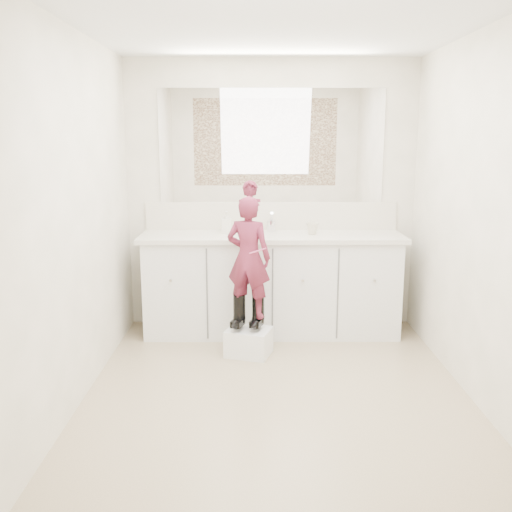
{
  "coord_description": "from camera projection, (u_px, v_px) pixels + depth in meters",
  "views": [
    {
      "loc": [
        -0.15,
        -3.67,
        1.71
      ],
      "look_at": [
        -0.14,
        0.67,
        0.81
      ],
      "focal_mm": 40.0,
      "sensor_mm": 36.0,
      "label": 1
    }
  ],
  "objects": [
    {
      "name": "toddler",
      "position": [
        249.0,
        257.0,
        4.45
      ],
      "size": [
        0.4,
        0.32,
        0.96
      ],
      "primitive_type": "imported",
      "rotation": [
        0.0,
        0.0,
        2.84
      ],
      "color": "#A6335C",
      "rests_on": "step_stool"
    },
    {
      "name": "floor",
      "position": [
        276.0,
        390.0,
        3.94
      ],
      "size": [
        3.0,
        3.0,
        0.0
      ],
      "primitive_type": "plane",
      "color": "#8E7D5D",
      "rests_on": "ground"
    },
    {
      "name": "countertop",
      "position": [
        272.0,
        237.0,
        4.95
      ],
      "size": [
        2.28,
        0.58,
        0.04
      ],
      "primitive_type": "cube",
      "color": "beige",
      "rests_on": "vanity_cabinet"
    },
    {
      "name": "dot_panel",
      "position": [
        295.0,
        155.0,
        2.15
      ],
      "size": [
        2.0,
        0.01,
        1.2
      ],
      "primitive_type": "cube",
      "color": "#472819",
      "rests_on": "wall_front"
    },
    {
      "name": "wall_back",
      "position": [
        271.0,
        195.0,
        5.17
      ],
      "size": [
        2.6,
        0.0,
        2.6
      ],
      "primitive_type": "plane",
      "rotation": [
        1.57,
        0.0,
        0.0
      ],
      "color": "beige",
      "rests_on": "floor"
    },
    {
      "name": "step_stool",
      "position": [
        249.0,
        342.0,
        4.57
      ],
      "size": [
        0.4,
        0.37,
        0.21
      ],
      "primitive_type": "cube",
      "rotation": [
        0.0,
        0.0,
        -0.3
      ],
      "color": "white",
      "rests_on": "floor"
    },
    {
      "name": "mirror",
      "position": [
        271.0,
        146.0,
        5.07
      ],
      "size": [
        2.0,
        0.02,
        1.0
      ],
      "primitive_type": "cube",
      "color": "white",
      "rests_on": "wall_back"
    },
    {
      "name": "cup",
      "position": [
        312.0,
        229.0,
        4.95
      ],
      "size": [
        0.13,
        0.13,
        0.1
      ],
      "primitive_type": "imported",
      "rotation": [
        0.0,
        0.0,
        0.25
      ],
      "color": "beige",
      "rests_on": "countertop"
    },
    {
      "name": "wall_left",
      "position": [
        78.0,
        218.0,
        3.7
      ],
      "size": [
        0.0,
        3.0,
        3.0
      ],
      "primitive_type": "plane",
      "rotation": [
        1.57,
        0.0,
        1.57
      ],
      "color": "beige",
      "rests_on": "floor"
    },
    {
      "name": "ceiling",
      "position": [
        279.0,
        22.0,
        3.46
      ],
      "size": [
        3.0,
        3.0,
        0.0
      ],
      "primitive_type": "plane",
      "rotation": [
        3.14,
        0.0,
        0.0
      ],
      "color": "white",
      "rests_on": "wall_back"
    },
    {
      "name": "boot_left",
      "position": [
        239.0,
        312.0,
        4.54
      ],
      "size": [
        0.15,
        0.21,
        0.28
      ],
      "primitive_type": null,
      "rotation": [
        0.0,
        0.0,
        -0.3
      ],
      "color": "black",
      "rests_on": "step_stool"
    },
    {
      "name": "boot_right",
      "position": [
        258.0,
        312.0,
        4.54
      ],
      "size": [
        0.15,
        0.21,
        0.28
      ],
      "primitive_type": null,
      "rotation": [
        0.0,
        0.0,
        -0.3
      ],
      "color": "black",
      "rests_on": "step_stool"
    },
    {
      "name": "wall_right",
      "position": [
        477.0,
        218.0,
        3.71
      ],
      "size": [
        0.0,
        3.0,
        3.0
      ],
      "primitive_type": "plane",
      "rotation": [
        1.57,
        0.0,
        -1.57
      ],
      "color": "beige",
      "rests_on": "floor"
    },
    {
      "name": "wall_front",
      "position": [
        294.0,
        271.0,
        2.23
      ],
      "size": [
        2.6,
        0.0,
        2.6
      ],
      "primitive_type": "plane",
      "rotation": [
        -1.57,
        0.0,
        0.0
      ],
      "color": "beige",
      "rests_on": "floor"
    },
    {
      "name": "toothbrush",
      "position": [
        258.0,
        251.0,
        4.36
      ],
      "size": [
        0.13,
        0.05,
        0.06
      ],
      "primitive_type": "cylinder",
      "rotation": [
        0.0,
        1.22,
        -0.3
      ],
      "color": "#DC5589",
      "rests_on": "toddler"
    },
    {
      "name": "backsplash",
      "position": [
        271.0,
        216.0,
        5.19
      ],
      "size": [
        2.28,
        0.03,
        0.25
      ],
      "primitive_type": "cube",
      "color": "beige",
      "rests_on": "countertop"
    },
    {
      "name": "soap_bottle",
      "position": [
        227.0,
        222.0,
        5.0
      ],
      "size": [
        0.09,
        0.09,
        0.19
      ],
      "primitive_type": "imported",
      "rotation": [
        0.0,
        0.0,
        0.01
      ],
      "color": "silver",
      "rests_on": "countertop"
    },
    {
      "name": "faucet",
      "position": [
        271.0,
        226.0,
        5.1
      ],
      "size": [
        0.08,
        0.08,
        0.1
      ],
      "primitive_type": "cylinder",
      "color": "silver",
      "rests_on": "countertop"
    },
    {
      "name": "vanity_cabinet",
      "position": [
        272.0,
        286.0,
        5.06
      ],
      "size": [
        2.2,
        0.55,
        0.85
      ],
      "primitive_type": "cube",
      "color": "silver",
      "rests_on": "floor"
    }
  ]
}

